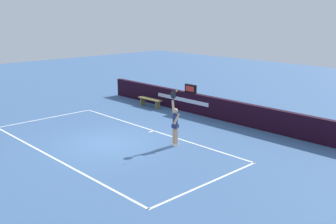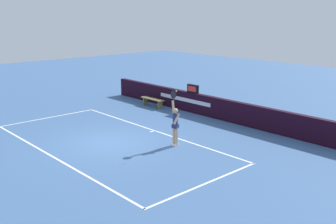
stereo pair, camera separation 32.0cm
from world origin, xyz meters
name	(u,v)px [view 2 (the right image)]	position (x,y,z in m)	size (l,w,h in m)	color
ground_plane	(109,143)	(0.00, 0.00, 0.00)	(60.00, 60.00, 0.00)	#3D608F
court_lines	(110,142)	(0.00, 0.04, 0.00)	(11.18, 5.18, 0.00)	white
back_wall	(210,107)	(0.00, 6.40, 0.55)	(15.62, 0.29, 1.09)	black
speed_display	(193,89)	(-1.29, 6.40, 1.32)	(0.76, 0.15, 0.45)	black
tennis_player	(175,123)	(2.15, 1.83, 0.95)	(0.45, 0.38, 2.31)	tan
tennis_ball	(176,91)	(2.43, 1.62, 2.36)	(0.06, 0.06, 0.06)	#CED82C
courtside_bench_near	(153,100)	(-3.79, 5.62, 0.38)	(1.73, 0.38, 0.49)	olive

